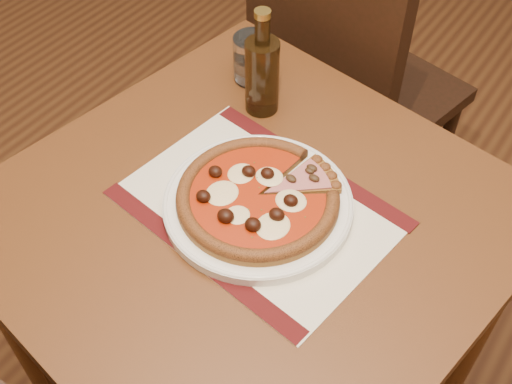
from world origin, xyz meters
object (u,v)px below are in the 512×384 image
pizza (258,196)px  bottle (262,73)px  chair_far (343,84)px  plate (258,204)px  table (250,248)px  water_glass (253,58)px

pizza → bottle: (-0.14, 0.22, 0.05)m
pizza → bottle: size_ratio=1.26×
chair_far → plate: bearing=116.1°
table → chair_far: size_ratio=0.98×
water_glass → bottle: 0.10m
plate → chair_far: bearing=104.7°
bottle → pizza: bearing=-57.1°
chair_far → pizza: bearing=116.1°
chair_far → pizza: 0.69m
pizza → water_glass: bearing=126.2°
table → chair_far: 0.66m
plate → bottle: (-0.14, 0.22, 0.07)m
table → water_glass: 0.39m
table → bottle: (-0.13, 0.23, 0.19)m
pizza → plate: bearing=64.6°
plate → water_glass: water_glass is taller
plate → bottle: size_ratio=1.47×
pizza → chair_far: bearing=104.7°
chair_far → plate: 0.68m
bottle → plate: bearing=-57.0°
chair_far → water_glass: (-0.04, -0.34, 0.27)m
pizza → water_glass: water_glass is taller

